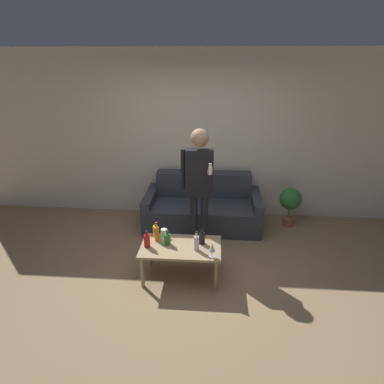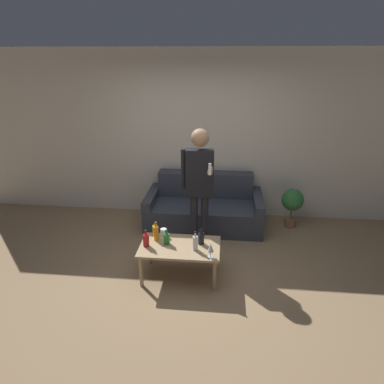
{
  "view_description": "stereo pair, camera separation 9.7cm",
  "coord_description": "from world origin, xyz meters",
  "px_view_note": "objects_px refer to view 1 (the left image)",
  "views": [
    {
      "loc": [
        0.37,
        -3.41,
        2.58
      ],
      "look_at": [
        0.06,
        0.64,
        0.95
      ],
      "focal_mm": 32.0,
      "sensor_mm": 36.0,
      "label": 1
    },
    {
      "loc": [
        0.47,
        -3.4,
        2.58
      ],
      "look_at": [
        0.06,
        0.64,
        0.95
      ],
      "focal_mm": 32.0,
      "sensor_mm": 36.0,
      "label": 2
    }
  ],
  "objects_px": {
    "coffee_table": "(181,249)",
    "bottle_orange": "(202,238)",
    "person_standing_front": "(199,180)",
    "couch": "(203,208)"
  },
  "relations": [
    {
      "from": "couch",
      "to": "bottle_orange",
      "type": "relative_size",
      "value": 9.18
    },
    {
      "from": "person_standing_front",
      "to": "bottle_orange",
      "type": "bearing_deg",
      "value": -82.81
    },
    {
      "from": "couch",
      "to": "person_standing_front",
      "type": "xyz_separation_m",
      "value": [
        -0.02,
        -0.83,
        0.77
      ]
    },
    {
      "from": "coffee_table",
      "to": "person_standing_front",
      "type": "relative_size",
      "value": 0.56
    },
    {
      "from": "coffee_table",
      "to": "person_standing_front",
      "type": "distance_m",
      "value": 0.95
    },
    {
      "from": "person_standing_front",
      "to": "coffee_table",
      "type": "bearing_deg",
      "value": -105.63
    },
    {
      "from": "coffee_table",
      "to": "bottle_orange",
      "type": "bearing_deg",
      "value": 17.11
    },
    {
      "from": "couch",
      "to": "person_standing_front",
      "type": "height_order",
      "value": "person_standing_front"
    },
    {
      "from": "couch",
      "to": "coffee_table",
      "type": "height_order",
      "value": "couch"
    },
    {
      "from": "couch",
      "to": "coffee_table",
      "type": "xyz_separation_m",
      "value": [
        -0.2,
        -1.47,
        0.1
      ]
    }
  ]
}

